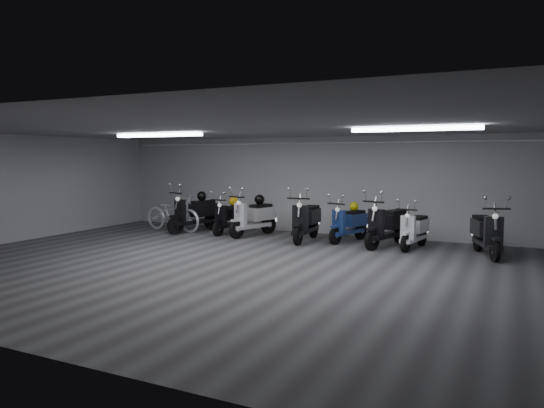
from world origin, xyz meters
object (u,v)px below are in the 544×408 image
at_px(scooter_2, 253,211).
at_px(helmet_3, 202,196).
at_px(scooter_5, 388,218).
at_px(helmet_1, 354,206).
at_px(helmet_0, 259,199).
at_px(helmet_2, 234,201).
at_px(scooter_4, 349,217).
at_px(scooter_3, 306,214).
at_px(bicycle, 173,209).
at_px(scooter_0, 194,207).
at_px(scooter_1, 229,212).
at_px(scooter_9, 487,225).
at_px(scooter_6, 414,223).

xyz_separation_m(scooter_2, helmet_3, (-1.84, 0.20, 0.35)).
xyz_separation_m(scooter_5, helmet_1, (-1.02, 0.57, 0.20)).
xyz_separation_m(helmet_0, helmet_1, (2.70, 0.20, -0.10)).
height_order(helmet_1, helmet_2, helmet_2).
distance_m(scooter_4, helmet_0, 2.66).
relative_size(scooter_4, scooter_5, 0.89).
height_order(scooter_3, helmet_1, scooter_3).
bearing_deg(bicycle, helmet_1, -76.55).
distance_m(scooter_0, helmet_0, 2.05).
bearing_deg(scooter_1, helmet_3, 177.92).
bearing_deg(scooter_9, scooter_1, 157.32).
height_order(scooter_1, helmet_1, scooter_1).
height_order(scooter_4, scooter_6, scooter_4).
distance_m(scooter_9, bicycle, 8.70).
bearing_deg(helmet_2, scooter_1, -93.06).
xyz_separation_m(scooter_5, bicycle, (-6.43, -0.05, -0.06)).
bearing_deg(scooter_0, scooter_2, 21.74).
bearing_deg(scooter_6, scooter_4, 179.64).
height_order(scooter_3, scooter_4, scooter_3).
xyz_separation_m(scooter_2, scooter_5, (3.80, -0.12, 0.01)).
bearing_deg(bicycle, scooter_1, -74.29).
bearing_deg(scooter_3, helmet_1, 25.65).
xyz_separation_m(scooter_0, bicycle, (-0.70, -0.11, -0.07)).
relative_size(scooter_5, scooter_6, 1.16).
xyz_separation_m(scooter_0, helmet_1, (4.71, 0.51, 0.18)).
bearing_deg(scooter_2, scooter_9, 13.89).
xyz_separation_m(scooter_5, scooter_6, (0.64, 0.03, -0.10)).
bearing_deg(scooter_2, helmet_2, 173.94).
relative_size(scooter_1, helmet_1, 7.18).
relative_size(scooter_3, scooter_5, 1.01).
relative_size(scooter_1, scooter_5, 0.88).
xyz_separation_m(scooter_3, scooter_5, (2.13, 0.05, -0.01)).
xyz_separation_m(scooter_5, helmet_3, (-5.64, 0.32, 0.33)).
height_order(scooter_1, helmet_2, scooter_1).
height_order(helmet_0, helmet_2, helmet_0).
height_order(scooter_3, scooter_9, scooter_3).
xyz_separation_m(scooter_5, helmet_2, (-4.62, 0.47, 0.20)).
xyz_separation_m(scooter_6, helmet_2, (-5.26, 0.43, 0.30)).
height_order(scooter_4, helmet_0, scooter_4).
xyz_separation_m(scooter_9, helmet_3, (-7.90, 0.51, 0.35)).
bearing_deg(helmet_0, helmet_3, -178.42).
distance_m(scooter_3, bicycle, 4.31).
relative_size(helmet_1, helmet_3, 0.84).
bearing_deg(helmet_0, bicycle, -171.11).
bearing_deg(helmet_0, helmet_1, 4.27).
bearing_deg(helmet_0, scooter_2, -106.86).
distance_m(scooter_6, helmet_2, 5.29).
bearing_deg(scooter_3, scooter_6, -2.14).
relative_size(scooter_3, scooter_6, 1.18).
distance_m(scooter_6, bicycle, 7.08).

